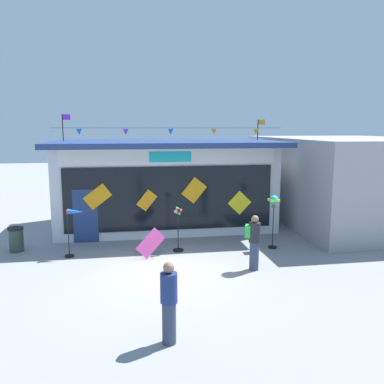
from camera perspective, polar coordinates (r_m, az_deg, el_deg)
name	(u,v)px	position (r m, az deg, el deg)	size (l,w,h in m)	color
ground_plane	(165,275)	(11.94, -3.94, -11.68)	(80.00, 80.00, 0.00)	gray
kite_shop_building	(165,183)	(17.39, -3.90, 1.32)	(9.23, 5.44, 4.80)	silver
wind_spinner_far_left	(74,223)	(13.74, -16.51, -4.20)	(0.70, 0.31, 1.61)	black
wind_spinner_left	(178,229)	(13.83, -1.99, -5.25)	(0.36, 0.36, 1.59)	black
wind_spinner_center_left	(274,206)	(14.33, 11.56, -1.94)	(0.35, 0.35, 1.90)	black
person_near_camera	(169,302)	(8.14, -3.31, -15.45)	(0.34, 0.34, 1.68)	#333D56
person_mid_plaza	(254,241)	(12.18, 8.80, -6.95)	(0.48, 0.40, 1.68)	#333D56
trash_bin	(16,239)	(15.19, -23.77, -6.18)	(0.52, 0.52, 0.85)	#2D4238
display_kite_on_ground	(151,243)	(13.28, -5.92, -7.26)	(0.51, 0.03, 0.93)	#EA4CA3
neighbour_building	(347,179)	(19.81, 21.22, 1.72)	(6.60, 9.40, 3.79)	#99999E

